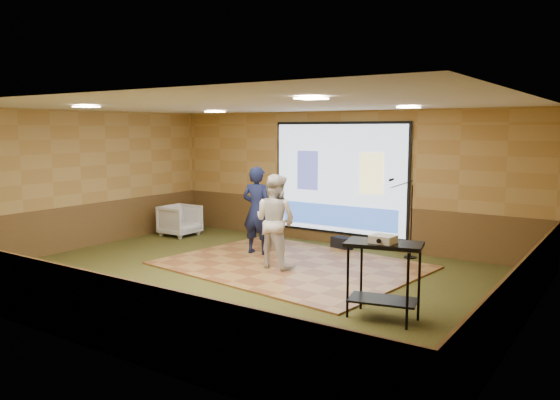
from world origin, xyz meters
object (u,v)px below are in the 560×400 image
Objects in this scene: dance_floor at (291,265)px; banquet_chair at (180,220)px; projector at (383,239)px; duffel_bag at (342,243)px; player_left at (257,210)px; player_right at (275,221)px; av_table at (384,264)px; projector_screen at (339,180)px; mic_stand at (408,234)px.

dance_floor is 5.52× the size of banquet_chair.
projector is 4.57m from duffel_bag.
projector is at bearing 141.47° from player_left.
dance_floor is at bearing -110.06° from player_right.
dance_floor is 3.25m from av_table.
player_left is at bearing -115.27° from projector_screen.
player_left is at bearing 153.74° from projector.
player_left is 1.68× the size of av_table.
dance_floor is at bearing -93.64° from duffel_bag.
dance_floor is 14.61× the size of projector.
mic_stand is (1.60, 1.91, 0.48)m from dance_floor.
banquet_chair is (-3.87, 1.00, 0.36)m from dance_floor.
av_table is 3.42× the size of projector.
player_left is 4.33m from projector.
player_left reaches higher than mic_stand.
duffel_bag is at bearing -94.35° from player_right.
projector_screen reaches higher than dance_floor.
projector_screen is 0.72× the size of dance_floor.
player_right is 2.35m from duffel_bag.
player_right is at bearing -112.33° from dance_floor.
banquet_chair reaches higher than dance_floor.
projector_screen is 2.06× the size of mic_stand.
duffel_bag is (0.26, 2.20, -0.77)m from player_right.
duffel_bag is at bearing -52.63° from projector_screen.
dance_floor is 4.28× the size of av_table.
projector_screen is 4.98m from projector.
player_right is 4.14× the size of duffel_bag.
player_right is at bearing -137.14° from mic_stand.
av_table reaches higher than duffel_bag.
projector is 7.13m from banquet_chair.
player_left is (-0.89, -1.88, -0.54)m from projector_screen.
projector is (2.83, -4.08, -0.35)m from projector_screen.
player_left reaches higher than banquet_chair.
dance_floor is at bearing -104.13° from banquet_chair.
av_table is 3.82m from mic_stand.
projector is 3.92m from mic_stand.
dance_floor is 1.47m from player_left.
banquet_chair is at bearing 165.56° from dance_floor.
projector is (2.64, -1.81, 1.11)m from dance_floor.
mic_stand reaches higher than dance_floor.
av_table is at bearing 142.03° from player_left.
projector is at bearing -55.57° from duffel_bag.
player_right reaches higher than banquet_chair.
mic_stand is at bearing 1.81° from duffel_bag.
player_left is 1.12× the size of mic_stand.
mic_stand is (1.79, -0.36, -0.98)m from projector_screen.
duffel_bag is (-2.51, 3.62, -0.64)m from av_table.
player_left reaches higher than duffel_bag.
av_table is (3.71, -2.15, -0.16)m from player_left.
projector is 0.75× the size of duffel_bag.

